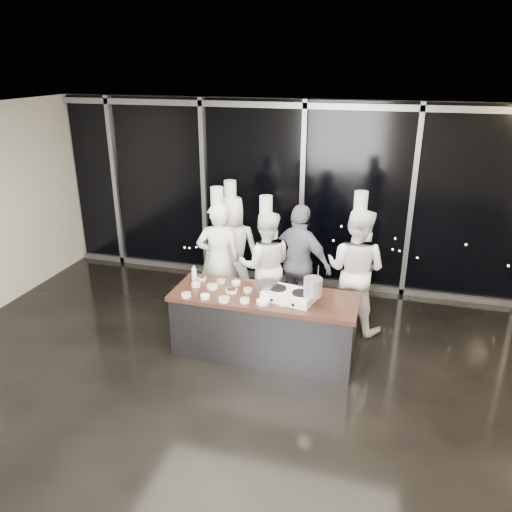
{
  "coord_description": "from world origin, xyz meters",
  "views": [
    {
      "loc": [
        1.51,
        -4.82,
        3.77
      ],
      "look_at": [
        -0.2,
        1.2,
        1.31
      ],
      "focal_mm": 35.0,
      "sensor_mm": 36.0,
      "label": 1
    }
  ],
  "objects_px": {
    "stock_pot": "(313,287)",
    "chef_left": "(231,250)",
    "demo_counter": "(264,325)",
    "stove": "(289,295)",
    "chef_far_left": "(219,259)",
    "frying_pan": "(267,283)",
    "chef_right": "(355,269)",
    "guest": "(300,264)",
    "chef_center": "(266,265)"
  },
  "relations": [
    {
      "from": "frying_pan",
      "to": "chef_right",
      "type": "bearing_deg",
      "value": 57.52
    },
    {
      "from": "demo_counter",
      "to": "stove",
      "type": "distance_m",
      "value": 0.62
    },
    {
      "from": "frying_pan",
      "to": "chef_left",
      "type": "height_order",
      "value": "chef_left"
    },
    {
      "from": "frying_pan",
      "to": "guest",
      "type": "relative_size",
      "value": 0.26
    },
    {
      "from": "stove",
      "to": "chef_far_left",
      "type": "distance_m",
      "value": 1.66
    },
    {
      "from": "demo_counter",
      "to": "chef_far_left",
      "type": "distance_m",
      "value": 1.45
    },
    {
      "from": "chef_far_left",
      "to": "chef_left",
      "type": "relative_size",
      "value": 0.99
    },
    {
      "from": "chef_far_left",
      "to": "stove",
      "type": "bearing_deg",
      "value": 119.81
    },
    {
      "from": "guest",
      "to": "chef_right",
      "type": "distance_m",
      "value": 0.84
    },
    {
      "from": "chef_far_left",
      "to": "chef_right",
      "type": "relative_size",
      "value": 0.98
    },
    {
      "from": "chef_far_left",
      "to": "chef_left",
      "type": "distance_m",
      "value": 0.42
    },
    {
      "from": "stock_pot",
      "to": "chef_left",
      "type": "xyz_separation_m",
      "value": [
        -1.57,
        1.5,
        -0.23
      ]
    },
    {
      "from": "frying_pan",
      "to": "stock_pot",
      "type": "relative_size",
      "value": 2.04
    },
    {
      "from": "frying_pan",
      "to": "chef_left",
      "type": "distance_m",
      "value": 1.66
    },
    {
      "from": "chef_far_left",
      "to": "demo_counter",
      "type": "bearing_deg",
      "value": 112.84
    },
    {
      "from": "stock_pot",
      "to": "chef_left",
      "type": "relative_size",
      "value": 0.11
    },
    {
      "from": "frying_pan",
      "to": "chef_center",
      "type": "distance_m",
      "value": 1.1
    },
    {
      "from": "stove",
      "to": "guest",
      "type": "distance_m",
      "value": 1.21
    },
    {
      "from": "demo_counter",
      "to": "stock_pot",
      "type": "distance_m",
      "value": 0.97
    },
    {
      "from": "stock_pot",
      "to": "demo_counter",
      "type": "bearing_deg",
      "value": 168.82
    },
    {
      "from": "chef_left",
      "to": "chef_right",
      "type": "height_order",
      "value": "chef_right"
    },
    {
      "from": "demo_counter",
      "to": "stove",
      "type": "bearing_deg",
      "value": -8.54
    },
    {
      "from": "guest",
      "to": "chef_right",
      "type": "relative_size",
      "value": 0.87
    },
    {
      "from": "stock_pot",
      "to": "chef_center",
      "type": "xyz_separation_m",
      "value": [
        -0.92,
        1.18,
        -0.28
      ]
    },
    {
      "from": "stove",
      "to": "chef_far_left",
      "type": "xyz_separation_m",
      "value": [
        -1.32,
        1.01,
        -0.03
      ]
    },
    {
      "from": "stove",
      "to": "chef_far_left",
      "type": "height_order",
      "value": "chef_far_left"
    },
    {
      "from": "chef_far_left",
      "to": "chef_center",
      "type": "xyz_separation_m",
      "value": [
        0.72,
        0.09,
        -0.06
      ]
    },
    {
      "from": "guest",
      "to": "chef_right",
      "type": "bearing_deg",
      "value": -162.07
    },
    {
      "from": "stock_pot",
      "to": "chef_far_left",
      "type": "relative_size",
      "value": 0.11
    },
    {
      "from": "demo_counter",
      "to": "chef_center",
      "type": "height_order",
      "value": "chef_center"
    },
    {
      "from": "chef_far_left",
      "to": "chef_left",
      "type": "height_order",
      "value": "chef_left"
    },
    {
      "from": "guest",
      "to": "stock_pot",
      "type": "bearing_deg",
      "value": 130.49
    },
    {
      "from": "frying_pan",
      "to": "chef_right",
      "type": "relative_size",
      "value": 0.22
    },
    {
      "from": "stove",
      "to": "guest",
      "type": "xyz_separation_m",
      "value": [
        -0.1,
        1.21,
        -0.05
      ]
    },
    {
      "from": "chef_center",
      "to": "chef_right",
      "type": "relative_size",
      "value": 0.93
    },
    {
      "from": "demo_counter",
      "to": "chef_far_left",
      "type": "bearing_deg",
      "value": 135.61
    },
    {
      "from": "frying_pan",
      "to": "guest",
      "type": "bearing_deg",
      "value": 91.28
    },
    {
      "from": "chef_left",
      "to": "chef_center",
      "type": "distance_m",
      "value": 0.73
    },
    {
      "from": "chef_left",
      "to": "chef_right",
      "type": "xyz_separation_m",
      "value": [
        2.0,
        -0.29,
        0.02
      ]
    },
    {
      "from": "chef_left",
      "to": "chef_right",
      "type": "distance_m",
      "value": 2.02
    },
    {
      "from": "stock_pot",
      "to": "chef_left",
      "type": "bearing_deg",
      "value": 136.32
    },
    {
      "from": "chef_left",
      "to": "guest",
      "type": "xyz_separation_m",
      "value": [
        1.16,
        -0.21,
        -0.01
      ]
    },
    {
      "from": "frying_pan",
      "to": "stock_pot",
      "type": "xyz_separation_m",
      "value": [
        0.63,
        -0.14,
        0.09
      ]
    },
    {
      "from": "stove",
      "to": "chef_far_left",
      "type": "relative_size",
      "value": 0.34
    },
    {
      "from": "stock_pot",
      "to": "chef_far_left",
      "type": "bearing_deg",
      "value": 146.35
    },
    {
      "from": "chef_far_left",
      "to": "guest",
      "type": "xyz_separation_m",
      "value": [
        1.23,
        0.2,
        -0.02
      ]
    },
    {
      "from": "stove",
      "to": "chef_center",
      "type": "relative_size",
      "value": 0.36
    },
    {
      "from": "stock_pot",
      "to": "chef_center",
      "type": "relative_size",
      "value": 0.12
    },
    {
      "from": "frying_pan",
      "to": "chef_far_left",
      "type": "xyz_separation_m",
      "value": [
        -1.01,
        0.95,
        -0.13
      ]
    },
    {
      "from": "demo_counter",
      "to": "frying_pan",
      "type": "height_order",
      "value": "frying_pan"
    }
  ]
}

